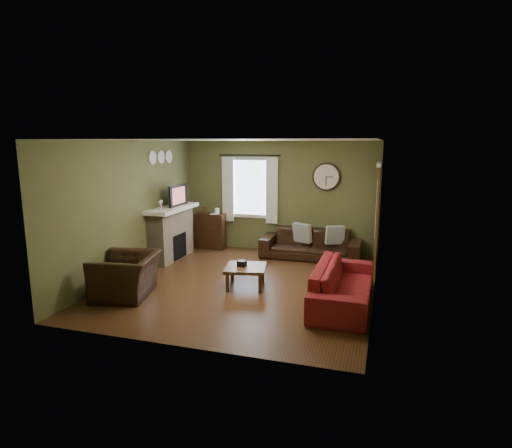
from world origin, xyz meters
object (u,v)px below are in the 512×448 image
(sofa_brown, at_px, (311,244))
(sofa_red, at_px, (343,284))
(bookshelf, at_px, (210,231))
(armchair, at_px, (126,276))
(coffee_table, at_px, (246,277))

(sofa_brown, bearing_deg, sofa_red, -69.32)
(bookshelf, distance_m, sofa_red, 4.46)
(armchair, bearing_deg, sofa_brown, 129.64)
(bookshelf, xyz_separation_m, sofa_red, (3.49, -2.78, -0.11))
(sofa_brown, xyz_separation_m, armchair, (-2.55, -3.31, 0.03))
(sofa_red, xyz_separation_m, coffee_table, (-1.76, 0.31, -0.13))
(sofa_red, bearing_deg, coffee_table, 79.85)
(sofa_red, bearing_deg, bookshelf, 51.48)
(bookshelf, distance_m, sofa_brown, 2.52)
(bookshelf, bearing_deg, armchair, -90.70)
(bookshelf, xyz_separation_m, armchair, (-0.04, -3.49, -0.08))
(sofa_brown, relative_size, armchair, 2.03)
(sofa_brown, xyz_separation_m, coffee_table, (-0.78, -2.29, -0.13))
(bookshelf, relative_size, sofa_red, 0.39)
(bookshelf, height_order, armchair, bookshelf)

